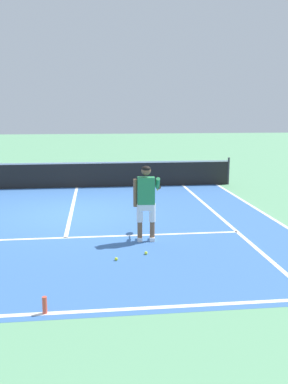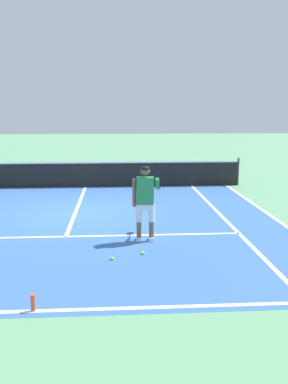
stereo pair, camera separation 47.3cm
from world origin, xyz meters
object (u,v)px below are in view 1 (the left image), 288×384
Objects in this scene: tennis_ball_by_baseline at (146,253)px; water_bottle at (45,305)px; tennis_ball_near_feet at (116,259)px; tennis_player at (146,198)px.

water_bottle reaches higher than tennis_ball_by_baseline.
tennis_ball_by_baseline is (0.62, 0.28, 0.00)m from tennis_ball_near_feet.
tennis_ball_by_baseline is 2.92m from water_bottle.
water_bottle is at bearing -120.09° from tennis_player.
tennis_ball_by_baseline is at bearing 23.94° from tennis_ball_near_feet.
tennis_ball_near_feet is 0.25× the size of water_bottle.
tennis_ball_by_baseline is at bearing 52.79° from water_bottle.
water_bottle is at bearing -119.14° from tennis_ball_near_feet.
tennis_ball_near_feet is (-0.75, -1.21, -0.96)m from tennis_player.
tennis_ball_near_feet is at bearing 60.86° from water_bottle.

